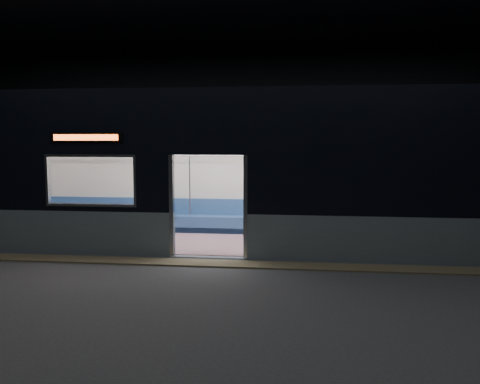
# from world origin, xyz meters

# --- Properties ---
(station_floor) EXTENTS (24.00, 14.00, 0.01)m
(station_floor) POSITION_xyz_m (0.00, 0.00, -0.01)
(station_floor) COLOR #47494C
(station_floor) RESTS_ON ground
(station_envelope) EXTENTS (24.00, 14.00, 5.00)m
(station_envelope) POSITION_xyz_m (0.00, 0.00, 3.66)
(station_envelope) COLOR black
(station_envelope) RESTS_ON station_floor
(tactile_strip) EXTENTS (22.80, 0.50, 0.03)m
(tactile_strip) POSITION_xyz_m (0.00, 0.55, 0.01)
(tactile_strip) COLOR #8C7F59
(tactile_strip) RESTS_ON station_floor
(metro_car) EXTENTS (18.00, 3.04, 3.35)m
(metro_car) POSITION_xyz_m (-0.00, 2.54, 1.85)
(metro_car) COLOR gray
(metro_car) RESTS_ON station_floor
(passenger) EXTENTS (0.45, 0.75, 1.44)m
(passenger) POSITION_xyz_m (2.25, 3.55, 0.83)
(passenger) COLOR black
(passenger) RESTS_ON metro_car
(handbag) EXTENTS (0.35, 0.31, 0.16)m
(handbag) POSITION_xyz_m (2.21, 3.30, 0.70)
(handbag) COLOR black
(handbag) RESTS_ON passenger
(transit_map) EXTENTS (0.90, 0.03, 0.59)m
(transit_map) POSITION_xyz_m (5.00, 3.85, 1.44)
(transit_map) COLOR white
(transit_map) RESTS_ON metro_car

